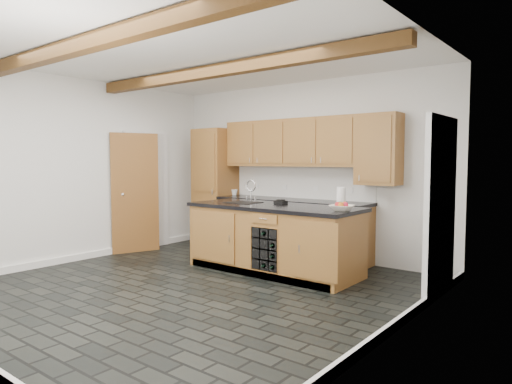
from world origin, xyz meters
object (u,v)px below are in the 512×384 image
fruit_bowl (342,208)px  paper_towel (341,198)px  island (273,238)px  kitchen_scale (281,202)px

fruit_bowl → paper_towel: 0.31m
island → kitchen_scale: size_ratio=11.86×
kitchen_scale → paper_towel: 0.99m
island → paper_towel: (0.93, 0.21, 0.60)m
paper_towel → island: bearing=-167.5°
kitchen_scale → paper_towel: size_ratio=0.76×
island → kitchen_scale: kitchen_scale is taller
island → paper_towel: size_ratio=8.97×
island → paper_towel: 1.13m
fruit_bowl → paper_towel: paper_towel is taller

